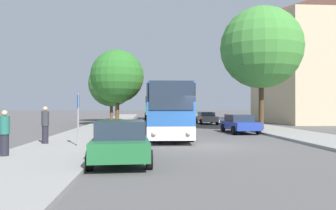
{
  "coord_description": "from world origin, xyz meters",
  "views": [
    {
      "loc": [
        -3.22,
        -16.24,
        1.98
      ],
      "look_at": [
        -1.39,
        9.74,
        2.09
      ],
      "focal_mm": 35.0,
      "sensor_mm": 36.0,
      "label": 1
    }
  ],
  "objects": [
    {
      "name": "ground_plane",
      "position": [
        0.0,
        0.0,
        0.0
      ],
      "size": [
        300.0,
        300.0,
        0.0
      ],
      "primitive_type": "plane",
      "color": "#565454",
      "rests_on": "ground"
    },
    {
      "name": "pedestrian_waiting_far",
      "position": [
        -8.39,
        -3.8,
        1.0
      ],
      "size": [
        0.36,
        0.36,
        1.69
      ],
      "rotation": [
        0.0,
        0.0,
        1.86
      ],
      "color": "#23232D",
      "rests_on": "sidewalk_left"
    },
    {
      "name": "tree_left_far",
      "position": [
        -6.02,
        17.02,
        5.01
      ],
      "size": [
        5.36,
        5.36,
        7.55
      ],
      "color": "#513D23",
      "rests_on": "sidewalk_left"
    },
    {
      "name": "parked_car_right_far",
      "position": [
        3.66,
        20.09,
        0.72
      ],
      "size": [
        2.04,
        4.32,
        1.36
      ],
      "rotation": [
        0.0,
        0.0,
        3.16
      ],
      "color": "slate",
      "rests_on": "ground_plane"
    },
    {
      "name": "tree_left_near",
      "position": [
        -7.55,
        26.35,
        4.9
      ],
      "size": [
        5.89,
        5.89,
        7.7
      ],
      "color": "brown",
      "rests_on": "sidewalk_left"
    },
    {
      "name": "parked_car_left_curb",
      "position": [
        -4.06,
        -4.78,
        0.77
      ],
      "size": [
        2.19,
        4.31,
        1.48
      ],
      "rotation": [
        0.0,
        0.0,
        0.05
      ],
      "color": "#236B38",
      "rests_on": "ground_plane"
    },
    {
      "name": "bus_front",
      "position": [
        -1.79,
        5.04,
        1.75
      ],
      "size": [
        2.92,
        10.64,
        3.27
      ],
      "rotation": [
        0.0,
        0.0,
        -0.03
      ],
      "color": "silver",
      "rests_on": "ground_plane"
    },
    {
      "name": "parked_car_right_near",
      "position": [
        3.77,
        7.57,
        0.72
      ],
      "size": [
        2.1,
        4.45,
        1.37
      ],
      "rotation": [
        0.0,
        0.0,
        3.18
      ],
      "color": "#233D9E",
      "rests_on": "ground_plane"
    },
    {
      "name": "bus_stop_sign",
      "position": [
        -6.31,
        -0.86,
        1.66
      ],
      "size": [
        0.08,
        0.45,
        2.43
      ],
      "color": "gray",
      "rests_on": "sidewalk_left"
    },
    {
      "name": "tree_right_near",
      "position": [
        6.06,
        9.3,
        6.67
      ],
      "size": [
        6.53,
        6.53,
        9.8
      ],
      "color": "#47331E",
      "rests_on": "sidewalk_right"
    },
    {
      "name": "sidewalk_left",
      "position": [
        -7.0,
        0.0,
        0.07
      ],
      "size": [
        4.0,
        120.0,
        0.15
      ],
      "primitive_type": "cube",
      "color": "gray",
      "rests_on": "ground_plane"
    },
    {
      "name": "bus_middle",
      "position": [
        -1.71,
        19.59,
        1.8
      ],
      "size": [
        2.9,
        11.81,
        3.36
      ],
      "rotation": [
        0.0,
        0.0,
        0.01
      ],
      "color": "gray",
      "rests_on": "ground_plane"
    },
    {
      "name": "pedestrian_waiting_near",
      "position": [
        -8.11,
        0.22,
        1.07
      ],
      "size": [
        0.36,
        0.36,
        1.82
      ],
      "rotation": [
        0.0,
        0.0,
        0.1
      ],
      "color": "#23232D",
      "rests_on": "sidewalk_left"
    },
    {
      "name": "bus_rear",
      "position": [
        -1.77,
        34.1,
        1.87
      ],
      "size": [
        2.99,
        10.83,
        3.5
      ],
      "rotation": [
        0.0,
        0.0,
        -0.01
      ],
      "color": "silver",
      "rests_on": "ground_plane"
    }
  ]
}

